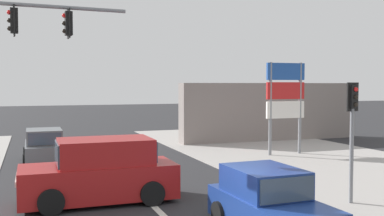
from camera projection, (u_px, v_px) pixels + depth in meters
The scene contains 8 objects.
lane_dash_mid at pixel (159, 211), 12.37m from camera, with size 0.20×2.40×0.01m, color silver.
lane_dash_far at pixel (123, 176), 17.07m from camera, with size 0.20×2.40×0.01m, color silver.
pedestal_signal_right_kerb at pixel (352, 122), 13.07m from camera, with size 0.44×0.30×3.56m.
shopping_plaza_sign at pixel (285, 95), 22.30m from camera, with size 2.10×0.16×4.60m.
shopfront_wall_far at pixel (271, 112), 28.23m from camera, with size 12.00×1.00×3.60m, color gray.
suv_oncoming_near at pixel (101, 173), 13.30m from camera, with size 4.54×2.06×1.90m.
hatchback_kerbside_parked at pixel (44, 147), 20.06m from camera, with size 1.78×3.64×1.53m.
hatchback_oncoming_mid at pixel (269, 204), 10.46m from camera, with size 1.87×3.69×1.53m.
Camera 1 is at (-3.30, -8.79, 3.49)m, focal length 42.00 mm.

